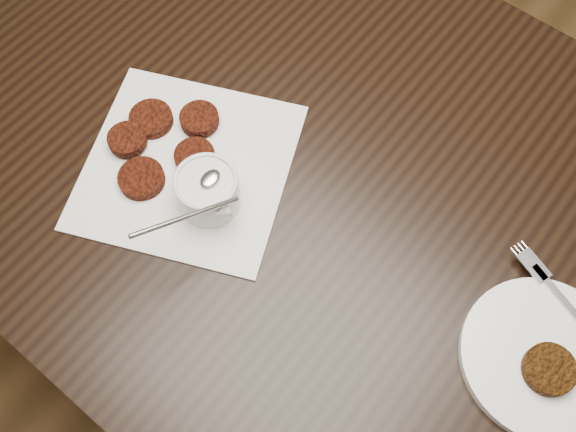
{
  "coord_description": "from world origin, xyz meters",
  "views": [
    {
      "loc": [
        0.31,
        -0.38,
        1.62
      ],
      "look_at": [
        0.06,
        -0.07,
        0.8
      ],
      "focal_mm": 40.29,
      "sensor_mm": 36.0,
      "label": 1
    }
  ],
  "objects": [
    {
      "name": "floor",
      "position": [
        0.0,
        0.0,
        0.0
      ],
      "size": [
        4.0,
        4.0,
        0.0
      ],
      "primitive_type": "plane",
      "color": "brown",
      "rests_on": "ground"
    },
    {
      "name": "table",
      "position": [
        -0.06,
        0.04,
        0.38
      ],
      "size": [
        1.5,
        0.96,
        0.75
      ],
      "primitive_type": "cube",
      "color": "black",
      "rests_on": "floor"
    },
    {
      "name": "napkin",
      "position": [
        -0.13,
        -0.08,
        0.75
      ],
      "size": [
        0.41,
        0.41,
        0.0
      ],
      "primitive_type": "cube",
      "rotation": [
        0.0,
        0.0,
        0.41
      ],
      "color": "white",
      "rests_on": "table"
    },
    {
      "name": "sauce_ramekin",
      "position": [
        -0.06,
        -0.11,
        0.82
      ],
      "size": [
        0.13,
        0.13,
        0.13
      ],
      "primitive_type": null,
      "rotation": [
        0.0,
        0.0,
        -0.01
      ],
      "color": "silver",
      "rests_on": "napkin"
    },
    {
      "name": "patty_cluster",
      "position": [
        -0.17,
        -0.08,
        0.77
      ],
      "size": [
        0.27,
        0.27,
        0.02
      ],
      "primitive_type": null,
      "rotation": [
        0.0,
        0.0,
        -0.2
      ],
      "color": "#591C0B",
      "rests_on": "napkin"
    },
    {
      "name": "plate_with_patty",
      "position": [
        0.45,
        -0.01,
        0.77
      ],
      "size": [
        0.28,
        0.28,
        0.03
      ],
      "primitive_type": null,
      "rotation": [
        0.0,
        0.0,
        -0.34
      ],
      "color": "white",
      "rests_on": "table"
    }
  ]
}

